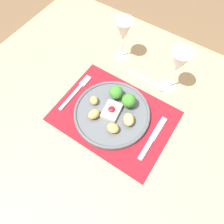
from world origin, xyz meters
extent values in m
plane|color=brown|center=(0.00, 0.00, 0.00)|extent=(8.00, 8.00, 0.00)
cube|color=tan|center=(0.00, 0.00, 0.73)|extent=(1.30, 1.06, 0.03)
cylinder|color=tan|center=(-0.58, 0.46, 0.36)|extent=(0.06, 0.06, 0.71)
cube|color=maroon|center=(0.00, 0.00, 0.75)|extent=(0.44, 0.32, 0.00)
cylinder|color=#4C5156|center=(-0.01, 0.00, 0.75)|extent=(0.29, 0.29, 0.02)
torus|color=#4C5156|center=(-0.01, 0.00, 0.76)|extent=(0.29, 0.29, 0.01)
cube|color=beige|center=(-0.01, 0.00, 0.77)|extent=(0.07, 0.09, 0.02)
ellipsoid|color=maroon|center=(-0.01, 0.00, 0.79)|extent=(0.03, 0.03, 0.01)
cylinder|color=#84B256|center=(-0.03, 0.07, 0.77)|extent=(0.01, 0.01, 0.02)
sphere|color=#387A28|center=(-0.03, 0.07, 0.80)|extent=(0.05, 0.05, 0.05)
cylinder|color=#84B256|center=(0.03, 0.06, 0.77)|extent=(0.01, 0.01, 0.02)
sphere|color=#387A28|center=(0.03, 0.06, 0.80)|extent=(0.05, 0.05, 0.05)
ellipsoid|color=tan|center=(0.06, 0.00, 0.78)|extent=(0.06, 0.06, 0.04)
ellipsoid|color=tan|center=(-0.06, -0.05, 0.78)|extent=(0.05, 0.05, 0.04)
ellipsoid|color=tan|center=(-0.09, 0.00, 0.78)|extent=(0.05, 0.05, 0.03)
ellipsoid|color=tan|center=(0.03, -0.06, 0.78)|extent=(0.05, 0.04, 0.04)
cube|color=silver|center=(-0.19, -0.03, 0.75)|extent=(0.01, 0.14, 0.01)
cube|color=silver|center=(-0.19, 0.07, 0.75)|extent=(0.02, 0.05, 0.01)
cube|color=silver|center=(0.17, -0.05, 0.75)|extent=(0.02, 0.09, 0.01)
cube|color=silver|center=(0.17, 0.04, 0.75)|extent=(0.02, 0.11, 0.00)
cube|color=silver|center=(0.01, 0.22, 0.75)|extent=(0.13, 0.01, 0.01)
ellipsoid|color=silver|center=(0.09, 0.22, 0.75)|extent=(0.05, 0.04, 0.01)
cylinder|color=white|center=(0.12, 0.24, 0.75)|extent=(0.07, 0.07, 0.01)
cylinder|color=white|center=(0.12, 0.24, 0.80)|extent=(0.01, 0.01, 0.10)
cone|color=white|center=(0.12, 0.24, 0.89)|extent=(0.08, 0.08, 0.10)
cylinder|color=white|center=(-0.14, 0.27, 0.75)|extent=(0.07, 0.07, 0.01)
cylinder|color=white|center=(-0.14, 0.27, 0.79)|extent=(0.01, 0.01, 0.09)
cone|color=white|center=(-0.14, 0.27, 0.89)|extent=(0.08, 0.08, 0.10)
camera|label=1|loc=(0.21, -0.33, 1.49)|focal=35.00mm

